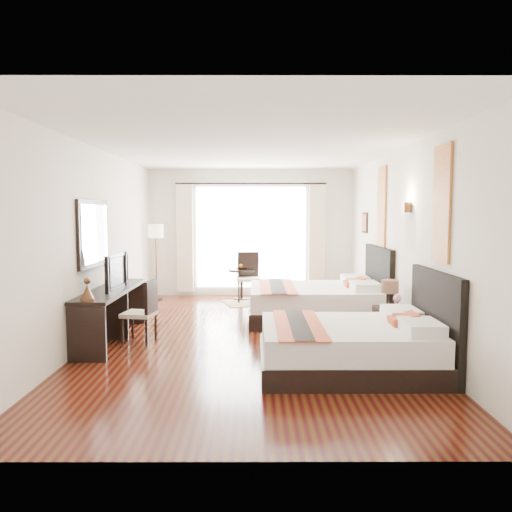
{
  "coord_description": "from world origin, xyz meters",
  "views": [
    {
      "loc": [
        0.08,
        -7.31,
        1.85
      ],
      "look_at": [
        0.1,
        0.46,
        1.17
      ],
      "focal_mm": 35.0,
      "sensor_mm": 36.0,
      "label": 1
    }
  ],
  "objects_px": {
    "desk_chair": "(141,324)",
    "floor_lamp": "(156,236)",
    "table_lamp": "(390,289)",
    "television": "(111,271)",
    "nightstand": "(391,326)",
    "window_chair": "(248,287)",
    "console_desk": "(112,314)",
    "side_table": "(242,284)",
    "vase": "(397,307)",
    "bed_near": "(355,344)",
    "fruit_bowl": "(241,268)",
    "bed_far": "(319,301)"
  },
  "relations": [
    {
      "from": "desk_chair",
      "to": "floor_lamp",
      "type": "height_order",
      "value": "floor_lamp"
    },
    {
      "from": "table_lamp",
      "to": "television",
      "type": "bearing_deg",
      "value": 179.85
    },
    {
      "from": "nightstand",
      "to": "window_chair",
      "type": "relative_size",
      "value": 0.51
    },
    {
      "from": "console_desk",
      "to": "side_table",
      "type": "height_order",
      "value": "console_desk"
    },
    {
      "from": "table_lamp",
      "to": "vase",
      "type": "bearing_deg",
      "value": -85.77
    },
    {
      "from": "bed_near",
      "to": "side_table",
      "type": "bearing_deg",
      "value": 107.03
    },
    {
      "from": "side_table",
      "to": "bed_near",
      "type": "bearing_deg",
      "value": -72.97
    },
    {
      "from": "fruit_bowl",
      "to": "window_chair",
      "type": "distance_m",
      "value": 0.44
    },
    {
      "from": "side_table",
      "to": "nightstand",
      "type": "bearing_deg",
      "value": -58.13
    },
    {
      "from": "vase",
      "to": "bed_near",
      "type": "bearing_deg",
      "value": -127.59
    },
    {
      "from": "bed_far",
      "to": "desk_chair",
      "type": "bearing_deg",
      "value": -151.13
    },
    {
      "from": "nightstand",
      "to": "table_lamp",
      "type": "distance_m",
      "value": 0.53
    },
    {
      "from": "nightstand",
      "to": "table_lamp",
      "type": "relative_size",
      "value": 1.34
    },
    {
      "from": "bed_near",
      "to": "floor_lamp",
      "type": "xyz_separation_m",
      "value": [
        -3.26,
        4.75,
        1.05
      ]
    },
    {
      "from": "bed_far",
      "to": "table_lamp",
      "type": "distance_m",
      "value": 1.69
    },
    {
      "from": "nightstand",
      "to": "floor_lamp",
      "type": "bearing_deg",
      "value": 138.58
    },
    {
      "from": "television",
      "to": "desk_chair",
      "type": "xyz_separation_m",
      "value": [
        0.43,
        -0.11,
        -0.74
      ]
    },
    {
      "from": "table_lamp",
      "to": "floor_lamp",
      "type": "height_order",
      "value": "floor_lamp"
    },
    {
      "from": "vase",
      "to": "floor_lamp",
      "type": "distance_m",
      "value": 5.56
    },
    {
      "from": "nightstand",
      "to": "television",
      "type": "relative_size",
      "value": 0.59
    },
    {
      "from": "floor_lamp",
      "to": "window_chair",
      "type": "xyz_separation_m",
      "value": [
        1.95,
        -0.19,
        -1.04
      ]
    },
    {
      "from": "bed_far",
      "to": "window_chair",
      "type": "relative_size",
      "value": 2.21
    },
    {
      "from": "console_desk",
      "to": "nightstand",
      "type": "bearing_deg",
      "value": -2.47
    },
    {
      "from": "vase",
      "to": "nightstand",
      "type": "bearing_deg",
      "value": 97.37
    },
    {
      "from": "side_table",
      "to": "window_chair",
      "type": "distance_m",
      "value": 0.25
    },
    {
      "from": "bed_far",
      "to": "floor_lamp",
      "type": "height_order",
      "value": "floor_lamp"
    },
    {
      "from": "floor_lamp",
      "to": "fruit_bowl",
      "type": "relative_size",
      "value": 7.43
    },
    {
      "from": "bed_far",
      "to": "side_table",
      "type": "height_order",
      "value": "bed_far"
    },
    {
      "from": "vase",
      "to": "fruit_bowl",
      "type": "relative_size",
      "value": 0.55
    },
    {
      "from": "floor_lamp",
      "to": "bed_far",
      "type": "bearing_deg",
      "value": -32.61
    },
    {
      "from": "bed_near",
      "to": "window_chair",
      "type": "height_order",
      "value": "bed_near"
    },
    {
      "from": "bed_near",
      "to": "television",
      "type": "bearing_deg",
      "value": 157.69
    },
    {
      "from": "bed_near",
      "to": "table_lamp",
      "type": "bearing_deg",
      "value": 60.14
    },
    {
      "from": "bed_near",
      "to": "television",
      "type": "distance_m",
      "value": 3.57
    },
    {
      "from": "fruit_bowl",
      "to": "bed_far",
      "type": "bearing_deg",
      "value": -55.62
    },
    {
      "from": "console_desk",
      "to": "window_chair",
      "type": "bearing_deg",
      "value": 58.59
    },
    {
      "from": "bed_near",
      "to": "table_lamp",
      "type": "distance_m",
      "value": 1.59
    },
    {
      "from": "bed_near",
      "to": "desk_chair",
      "type": "relative_size",
      "value": 2.31
    },
    {
      "from": "desk_chair",
      "to": "side_table",
      "type": "relative_size",
      "value": 1.39
    },
    {
      "from": "vase",
      "to": "desk_chair",
      "type": "xyz_separation_m",
      "value": [
        -3.58,
        0.2,
        -0.28
      ]
    },
    {
      "from": "bed_near",
      "to": "floor_lamp",
      "type": "relative_size",
      "value": 1.3
    },
    {
      "from": "table_lamp",
      "to": "fruit_bowl",
      "type": "relative_size",
      "value": 1.8
    },
    {
      "from": "desk_chair",
      "to": "window_chair",
      "type": "xyz_separation_m",
      "value": [
        1.49,
        3.34,
        0.04
      ]
    },
    {
      "from": "fruit_bowl",
      "to": "console_desk",
      "type": "bearing_deg",
      "value": -117.93
    },
    {
      "from": "bed_far",
      "to": "console_desk",
      "type": "xyz_separation_m",
      "value": [
        -3.17,
        -1.33,
        0.05
      ]
    },
    {
      "from": "bed_near",
      "to": "vase",
      "type": "distance_m",
      "value": 1.3
    },
    {
      "from": "side_table",
      "to": "window_chair",
      "type": "xyz_separation_m",
      "value": [
        0.15,
        -0.21,
        -0.01
      ]
    },
    {
      "from": "floor_lamp",
      "to": "fruit_bowl",
      "type": "bearing_deg",
      "value": -0.21
    },
    {
      "from": "nightstand",
      "to": "side_table",
      "type": "relative_size",
      "value": 0.81
    },
    {
      "from": "console_desk",
      "to": "television",
      "type": "bearing_deg",
      "value": -69.23
    }
  ]
}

